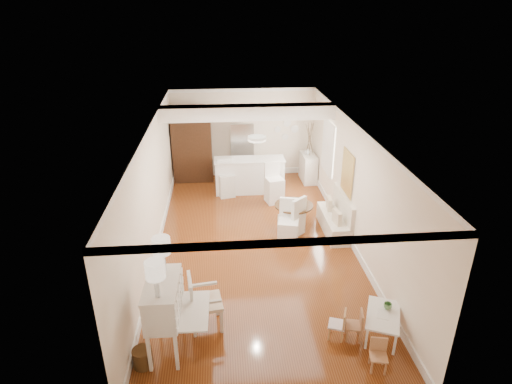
{
  "coord_description": "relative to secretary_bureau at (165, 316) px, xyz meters",
  "views": [
    {
      "loc": [
        -0.72,
        -8.59,
        5.25
      ],
      "look_at": [
        0.05,
        0.3,
        1.23
      ],
      "focal_mm": 30.0,
      "sensor_mm": 36.0,
      "label": 1
    }
  ],
  "objects": [
    {
      "name": "branch_vase",
      "position": [
        3.66,
        6.94,
        0.31
      ],
      "size": [
        0.22,
        0.22,
        0.19
      ],
      "primitive_type": "imported",
      "rotation": [
        0.0,
        0.0,
        -0.29
      ],
      "color": "white",
      "rests_on": "sideboard"
    },
    {
      "name": "kids_chair_c",
      "position": [
        3.28,
        -0.73,
        -0.38
      ],
      "size": [
        0.31,
        0.31,
        0.54
      ],
      "primitive_type": "cube",
      "rotation": [
        0.0,
        0.0,
        -0.2
      ],
      "color": "#B17950",
      "rests_on": "ground"
    },
    {
      "name": "dining_table",
      "position": [
        2.73,
        3.87,
        -0.33
      ],
      "size": [
        1.13,
        1.13,
        0.65
      ],
      "primitive_type": "cylinder",
      "rotation": [
        0.0,
        0.0,
        -0.22
      ],
      "color": "#472D16",
      "rests_on": "ground"
    },
    {
      "name": "pantry_cabinet",
      "position": [
        0.1,
        7.29,
        0.5
      ],
      "size": [
        1.2,
        0.6,
        2.3
      ],
      "primitive_type": "cube",
      "color": "#381E11",
      "rests_on": "ground"
    },
    {
      "name": "bar_stool_right",
      "position": [
        2.44,
        5.41,
        -0.08
      ],
      "size": [
        0.56,
        0.56,
        1.14
      ],
      "primitive_type": "cube",
      "rotation": [
        0.0,
        0.0,
        0.25
      ],
      "color": "white",
      "rests_on": "ground"
    },
    {
      "name": "room",
      "position": [
        1.74,
        3.43,
        1.33
      ],
      "size": [
        9.0,
        9.04,
        2.82
      ],
      "color": "brown",
      "rests_on": "ground"
    },
    {
      "name": "fridge",
      "position": [
        2.0,
        7.26,
        0.25
      ],
      "size": [
        0.75,
        0.65,
        1.8
      ],
      "primitive_type": "imported",
      "color": "silver",
      "rests_on": "ground"
    },
    {
      "name": "kids_chair_a",
      "position": [
        3.1,
        -0.04,
        -0.37
      ],
      "size": [
        0.32,
        0.32,
        0.56
      ],
      "primitive_type": "cube",
      "rotation": [
        0.0,
        0.0,
        -1.78
      ],
      "color": "#9D6B47",
      "rests_on": "ground"
    },
    {
      "name": "slip_chair_near",
      "position": [
        2.51,
        3.32,
        -0.16
      ],
      "size": [
        0.57,
        0.59,
        0.99
      ],
      "primitive_type": "cube",
      "rotation": [
        0.0,
        0.0,
        -0.24
      ],
      "color": "white",
      "rests_on": "ground"
    },
    {
      "name": "kids_table",
      "position": [
        3.6,
        -0.01,
        -0.43
      ],
      "size": [
        0.83,
        1.02,
        0.44
      ],
      "primitive_type": "cube",
      "rotation": [
        0.0,
        0.0,
        -0.4
      ],
      "color": "white",
      "rests_on": "ground"
    },
    {
      "name": "bar_stool_left",
      "position": [
        1.1,
        5.96,
        -0.11
      ],
      "size": [
        0.52,
        0.52,
        1.09
      ],
      "primitive_type": "cube",
      "rotation": [
        0.0,
        0.0,
        0.23
      ],
      "color": "silver",
      "rests_on": "ground"
    },
    {
      "name": "sideboard",
      "position": [
        3.7,
        6.89,
        -0.22
      ],
      "size": [
        0.43,
        0.92,
        0.87
      ],
      "primitive_type": "cube",
      "rotation": [
        0.0,
        0.0,
        0.03
      ],
      "color": "silver",
      "rests_on": "ground"
    },
    {
      "name": "slip_chair_far",
      "position": [
        2.64,
        3.62,
        -0.16
      ],
      "size": [
        0.68,
        0.68,
        1.0
      ],
      "primitive_type": "cube",
      "rotation": [
        0.0,
        0.0,
        -2.43
      ],
      "color": "white",
      "rests_on": "ground"
    },
    {
      "name": "pencil_cup",
      "position": [
        3.72,
        0.13,
        -0.16
      ],
      "size": [
        0.18,
        0.18,
        0.11
      ],
      "primitive_type": "imported",
      "rotation": [
        0.0,
        0.0,
        -0.4
      ],
      "color": "#54884F",
      "rests_on": "kids_table"
    },
    {
      "name": "gustavian_armchair",
      "position": [
        0.63,
        0.49,
        -0.14
      ],
      "size": [
        0.67,
        0.67,
        1.03
      ],
      "primitive_type": "cube",
      "rotation": [
        0.0,
        0.0,
        1.71
      ],
      "color": "silver",
      "rests_on": "ground"
    },
    {
      "name": "secretary_bureau",
      "position": [
        0.0,
        0.0,
        0.0
      ],
      "size": [
        1.05,
        1.07,
        1.31
      ],
      "primitive_type": "cube",
      "rotation": [
        0.0,
        0.0,
        -0.02
      ],
      "color": "white",
      "rests_on": "ground"
    },
    {
      "name": "wicker_basket",
      "position": [
        -0.35,
        -0.34,
        -0.5
      ],
      "size": [
        0.38,
        0.38,
        0.31
      ],
      "primitive_type": "cylinder",
      "rotation": [
        0.0,
        0.0,
        -0.25
      ],
      "color": "#4F3318",
      "rests_on": "ground"
    },
    {
      "name": "kids_chair_b",
      "position": [
        2.82,
        0.01,
        -0.37
      ],
      "size": [
        0.35,
        0.35,
        0.56
      ],
      "primitive_type": "cube",
      "rotation": [
        0.0,
        0.0,
        -1.93
      ],
      "color": "tan",
      "rests_on": "ground"
    },
    {
      "name": "breakfast_counter",
      "position": [
        1.8,
        6.21,
        -0.14
      ],
      "size": [
        2.05,
        0.65,
        1.03
      ],
      "primitive_type": "cube",
      "color": "white",
      "rests_on": "ground"
    },
    {
      "name": "banquette",
      "position": [
        3.69,
        3.61,
        -0.16
      ],
      "size": [
        0.52,
        1.6,
        0.98
      ],
      "primitive_type": "cube",
      "color": "silver",
      "rests_on": "ground"
    }
  ]
}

